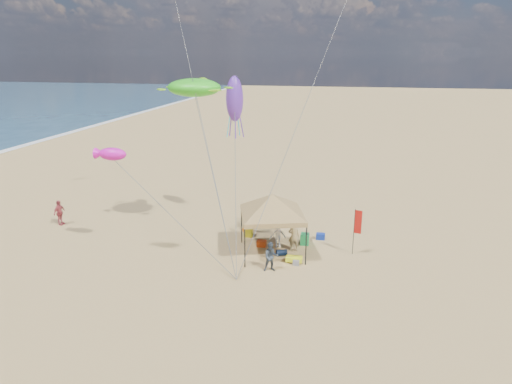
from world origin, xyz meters
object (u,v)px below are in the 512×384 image
(person_far_a, at_px, (59,213))
(person_near_c, at_px, (278,235))
(canopy_tent, at_px, (272,196))
(chair_green, at_px, (305,239))
(chair_yellow, at_px, (248,231))
(beach_cart, at_px, (294,259))
(feather_flag, at_px, (357,224))
(cooler_blue, at_px, (321,236))
(person_near_b, at_px, (271,257))
(person_near_a, at_px, (294,236))
(cooler_red, at_px, (262,243))

(person_far_a, bearing_deg, person_near_c, -87.92)
(canopy_tent, xyz_separation_m, chair_green, (1.74, 1.62, -3.10))
(chair_yellow, bearing_deg, beach_cart, -43.29)
(feather_flag, relative_size, beach_cart, 3.06)
(cooler_blue, distance_m, person_near_b, 5.37)
(chair_green, xyz_separation_m, person_near_a, (-0.55, -1.02, 0.56))
(canopy_tent, bearing_deg, cooler_blue, 44.78)
(feather_flag, bearing_deg, cooler_blue, 138.77)
(canopy_tent, bearing_deg, person_near_a, 26.87)
(cooler_red, relative_size, person_near_a, 0.30)
(cooler_red, xyz_separation_m, person_far_a, (-13.98, 0.75, 0.67))
(feather_flag, height_order, cooler_red, feather_flag)
(chair_green, relative_size, person_near_a, 0.38)
(chair_yellow, bearing_deg, person_far_a, -177.27)
(cooler_red, bearing_deg, beach_cart, -38.49)
(beach_cart, xyz_separation_m, person_far_a, (-16.15, 2.48, 0.66))
(beach_cart, bearing_deg, feather_flag, 27.24)
(canopy_tent, relative_size, feather_flag, 2.33)
(canopy_tent, height_order, person_near_b, canopy_tent)
(cooler_red, xyz_separation_m, cooler_blue, (3.39, 1.82, 0.00))
(cooler_blue, distance_m, beach_cart, 3.75)
(cooler_red, bearing_deg, person_far_a, 176.93)
(feather_flag, xyz_separation_m, chair_green, (-2.98, 0.86, -1.50))
(cooler_red, bearing_deg, person_near_b, -69.88)
(canopy_tent, height_order, person_near_c, canopy_tent)
(feather_flag, bearing_deg, person_near_c, 177.97)
(beach_cart, distance_m, person_near_b, 1.78)
(person_near_c, bearing_deg, beach_cart, 99.58)
(canopy_tent, bearing_deg, chair_yellow, 130.98)
(chair_green, relative_size, chair_yellow, 1.00)
(person_near_b, relative_size, person_far_a, 0.94)
(cooler_blue, height_order, person_near_b, person_near_b)
(person_near_a, bearing_deg, person_near_b, 62.67)
(person_far_a, bearing_deg, cooler_red, -88.64)
(beach_cart, bearing_deg, chair_yellow, 136.71)
(cooler_red, distance_m, person_near_c, 1.13)
(chair_yellow, bearing_deg, cooler_blue, 5.74)
(cooler_red, bearing_deg, feather_flag, -0.26)
(beach_cart, bearing_deg, cooler_blue, 71.10)
(canopy_tent, bearing_deg, beach_cart, -33.63)
(canopy_tent, height_order, feather_flag, canopy_tent)
(cooler_blue, bearing_deg, cooler_red, -151.83)
(canopy_tent, height_order, person_far_a, canopy_tent)
(feather_flag, height_order, cooler_blue, feather_flag)
(person_near_a, relative_size, person_near_b, 1.12)
(feather_flag, xyz_separation_m, beach_cart, (-3.31, -1.71, -1.65))
(canopy_tent, distance_m, cooler_blue, 4.93)
(beach_cart, height_order, person_near_b, person_near_b)
(cooler_red, distance_m, chair_green, 2.65)
(person_far_a, bearing_deg, canopy_tent, -91.53)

